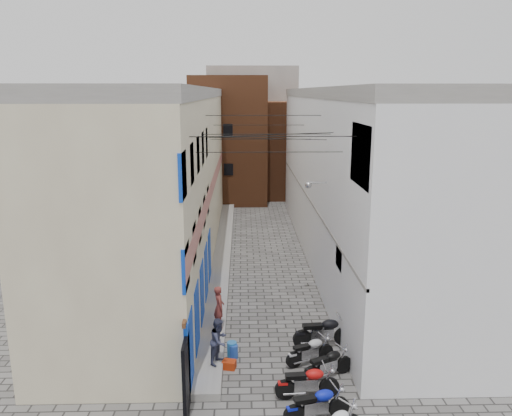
{
  "coord_description": "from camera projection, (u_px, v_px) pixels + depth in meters",
  "views": [
    {
      "loc": [
        -0.92,
        -12.87,
        8.79
      ],
      "look_at": [
        -0.25,
        11.94,
        3.0
      ],
      "focal_mm": 35.0,
      "sensor_mm": 36.0,
      "label": 1
    }
  ],
  "objects": [
    {
      "name": "building_left",
      "position": [
        165.0,
        176.0,
        26.0
      ],
      "size": [
        5.1,
        27.0,
        9.0
      ],
      "color": "#BDAE8F",
      "rests_on": "ground"
    },
    {
      "name": "plinth",
      "position": [
        222.0,
        255.0,
        27.13
      ],
      "size": [
        0.9,
        26.0,
        0.25
      ],
      "primitive_type": "cube",
      "color": "gray",
      "rests_on": "ground"
    },
    {
      "name": "overhead_wires",
      "position": [
        265.0,
        134.0,
        20.37
      ],
      "size": [
        5.8,
        13.02,
        1.32
      ],
      "color": "black",
      "rests_on": "ground"
    },
    {
      "name": "building_right",
      "position": [
        355.0,
        175.0,
        26.31
      ],
      "size": [
        5.94,
        26.0,
        9.0
      ],
      "color": "white",
      "rests_on": "ground"
    },
    {
      "name": "water_jug_far",
      "position": [
        232.0,
        349.0,
        16.95
      ],
      "size": [
        0.4,
        0.4,
        0.52
      ],
      "primitive_type": "cylinder",
      "rotation": [
        0.0,
        0.0,
        -0.24
      ],
      "color": "#2164A5",
      "rests_on": "ground"
    },
    {
      "name": "building_far_concrete",
      "position": [
        252.0,
        128.0,
        46.4
      ],
      "size": [
        8.0,
        5.0,
        11.0
      ],
      "primitive_type": "cube",
      "color": "gray",
      "rests_on": "ground"
    },
    {
      "name": "building_far_brick_left",
      "position": [
        229.0,
        140.0,
        40.62
      ],
      "size": [
        6.0,
        6.0,
        10.0
      ],
      "primitive_type": "cube",
      "color": "brown",
      "rests_on": "ground"
    },
    {
      "name": "motorcycle_d",
      "position": [
        307.0,
        381.0,
        14.58
      ],
      "size": [
        1.96,
        0.74,
        1.11
      ],
      "primitive_type": null,
      "rotation": [
        0.0,
        0.0,
        -1.5
      ],
      "color": "#A80D0C",
      "rests_on": "ground"
    },
    {
      "name": "motorcycle_e",
      "position": [
        328.0,
        363.0,
        15.6
      ],
      "size": [
        1.88,
        1.32,
        1.05
      ],
      "primitive_type": null,
      "rotation": [
        0.0,
        0.0,
        -1.11
      ],
      "color": "black",
      "rests_on": "ground"
    },
    {
      "name": "motorcycle_f",
      "position": [
        310.0,
        350.0,
        16.43
      ],
      "size": [
        1.83,
        1.18,
        1.02
      ],
      "primitive_type": null,
      "rotation": [
        0.0,
        0.0,
        -1.18
      ],
      "color": "#ADACB1",
      "rests_on": "ground"
    },
    {
      "name": "building_far_brick_right",
      "position": [
        288.0,
        149.0,
        42.93
      ],
      "size": [
        5.0,
        6.0,
        8.0
      ],
      "primitive_type": "cube",
      "color": "brown",
      "rests_on": "ground"
    },
    {
      "name": "ground",
      "position": [
        276.0,
        401.0,
        14.55
      ],
      "size": [
        90.0,
        90.0,
        0.0
      ],
      "primitive_type": "plane",
      "color": "#53514F",
      "rests_on": "ground"
    },
    {
      "name": "motorcycle_c",
      "position": [
        317.0,
        403.0,
        13.54
      ],
      "size": [
        1.99,
        1.05,
        1.1
      ],
      "primitive_type": null,
      "rotation": [
        0.0,
        0.0,
        -1.33
      ],
      "color": "#0A17A4",
      "rests_on": "ground"
    },
    {
      "name": "person_b",
      "position": [
        219.0,
        341.0,
        15.99
      ],
      "size": [
        0.85,
        0.92,
        1.52
      ],
      "primitive_type": "imported",
      "rotation": [
        0.0,
        0.0,
        1.08
      ],
      "color": "#353850",
      "rests_on": "plinth"
    },
    {
      "name": "water_jug_near",
      "position": [
        234.0,
        352.0,
        16.86
      ],
      "size": [
        0.34,
        0.34,
        0.46
      ],
      "primitive_type": "cylinder",
      "rotation": [
        0.0,
        0.0,
        -0.18
      ],
      "color": "#2045A2",
      "rests_on": "ground"
    },
    {
      "name": "red_crate",
      "position": [
        229.0,
        365.0,
        16.23
      ],
      "size": [
        0.49,
        0.41,
        0.27
      ],
      "primitive_type": "cube",
      "rotation": [
        0.0,
        0.0,
        -0.22
      ],
      "color": "#A32A0B",
      "rests_on": "ground"
    },
    {
      "name": "far_shopfront",
      "position": [
        255.0,
        192.0,
        38.81
      ],
      "size": [
        2.0,
        0.3,
        2.4
      ],
      "primitive_type": "cube",
      "color": "black",
      "rests_on": "ground"
    },
    {
      "name": "person_a",
      "position": [
        219.0,
        307.0,
        18.41
      ],
      "size": [
        0.5,
        0.65,
        1.6
      ],
      "primitive_type": "imported",
      "rotation": [
        0.0,
        0.0,
        1.78
      ],
      "color": "brown",
      "rests_on": "plinth"
    },
    {
      "name": "motorcycle_g",
      "position": [
        323.0,
        331.0,
        17.48
      ],
      "size": [
        2.22,
        0.89,
        1.25
      ],
      "primitive_type": null,
      "rotation": [
        0.0,
        0.0,
        -1.47
      ],
      "color": "black",
      "rests_on": "ground"
    }
  ]
}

